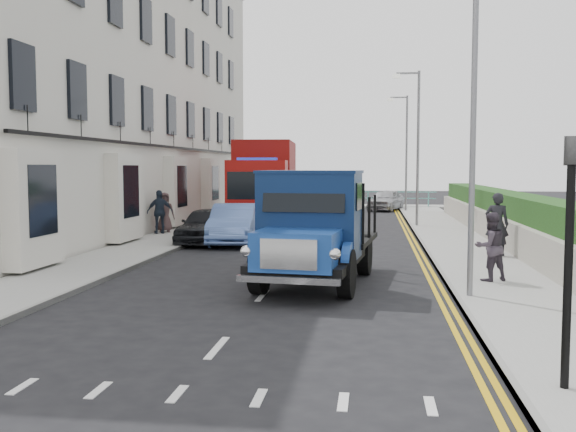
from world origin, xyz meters
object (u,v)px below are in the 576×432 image
object	(u,v)px
red_lorry	(264,180)
parked_car_front	(206,225)
lamp_far	(404,146)
pedestrian_east_near	(497,224)
lamp_near	(467,104)
bedford_lorry	(311,235)
lamp_mid	(415,139)

from	to	relation	value
red_lorry	parked_car_front	distance (m)	7.79
parked_car_front	lamp_far	bearing A→B (deg)	66.67
red_lorry	parked_car_front	xyz separation A→B (m)	(-0.83, -7.61, -1.46)
pedestrian_east_near	lamp_near	bearing A→B (deg)	86.06
lamp_far	pedestrian_east_near	distance (m)	20.06
lamp_far	bedford_lorry	world-z (taller)	lamp_far
lamp_far	pedestrian_east_near	size ratio (longest dim) A/B	3.75
lamp_near	bedford_lorry	distance (m)	4.38
lamp_near	lamp_far	distance (m)	26.00
lamp_mid	bedford_lorry	distance (m)	15.60
parked_car_front	pedestrian_east_near	size ratio (longest dim) A/B	2.05
parked_car_front	pedestrian_east_near	distance (m)	9.97
lamp_near	pedestrian_east_near	distance (m)	7.13
lamp_near	red_lorry	world-z (taller)	lamp_near
lamp_near	red_lorry	distance (m)	18.10
lamp_near	lamp_mid	xyz separation A→B (m)	(0.00, 16.00, 0.00)
lamp_mid	parked_car_front	world-z (taller)	lamp_mid
pedestrian_east_near	red_lorry	bearing A→B (deg)	-37.74
bedford_lorry	parked_car_front	xyz separation A→B (m)	(-4.55, 8.01, -0.55)
bedford_lorry	parked_car_front	bearing A→B (deg)	125.97
lamp_mid	red_lorry	bearing A→B (deg)	174.99
lamp_far	parked_car_front	distance (m)	18.99
bedford_lorry	pedestrian_east_near	world-z (taller)	bedford_lorry
lamp_mid	parked_car_front	xyz separation A→B (m)	(-7.78, -7.00, -3.35)
lamp_near	parked_car_front	bearing A→B (deg)	130.83
lamp_near	bedford_lorry	size ratio (longest dim) A/B	1.22
lamp_near	bedford_lorry	world-z (taller)	lamp_near
red_lorry	lamp_near	bearing A→B (deg)	-71.26
lamp_far	bedford_lorry	distance (m)	25.37
bedford_lorry	pedestrian_east_near	bearing A→B (deg)	52.64
red_lorry	pedestrian_east_near	size ratio (longest dim) A/B	4.13
lamp_near	lamp_mid	distance (m)	16.00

